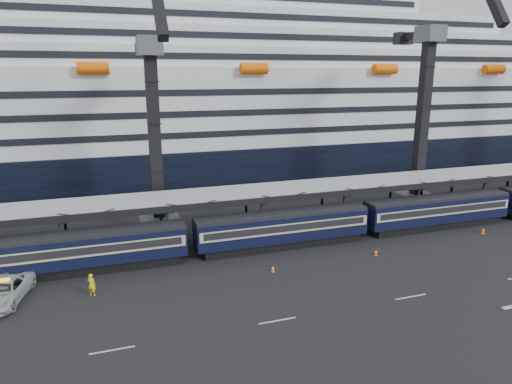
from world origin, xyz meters
TOP-DOWN VIEW (x-y plane):
  - ground at (0.00, 0.00)m, footprint 260.00×260.00m
  - train at (-4.65, 10.00)m, footprint 133.05×3.00m
  - canopy at (0.00, 14.00)m, footprint 130.00×6.25m
  - cruise_ship at (-1.08, 45.99)m, footprint 214.09×28.84m
  - crane_dark_near at (-20.00, 18.59)m, footprint 4.50×17.75m
  - crane_dark_mid at (15.00, 17.59)m, footprint 4.50×18.24m
  - pickup_truck at (-34.15, 5.90)m, footprint 4.43×7.10m
  - worker at (-27.36, 4.75)m, footprint 0.86×0.79m
  - traffic_cone_c at (-11.25, 4.33)m, footprint 0.34×0.34m
  - traffic_cone_d at (0.24, 4.74)m, footprint 0.35×0.35m
  - traffic_cone_f at (15.75, 6.43)m, footprint 0.40×0.40m

SIDE VIEW (x-z plane):
  - ground at x=0.00m, z-range 0.00..0.00m
  - traffic_cone_c at x=-11.25m, z-range 0.00..0.68m
  - traffic_cone_d at x=0.24m, z-range 0.00..0.70m
  - traffic_cone_f at x=15.75m, z-range -0.01..0.80m
  - pickup_truck at x=-34.15m, z-range 0.00..1.83m
  - worker at x=-27.36m, z-range 0.00..1.98m
  - train at x=-4.65m, z-range 0.18..4.23m
  - canopy at x=0.00m, z-range 2.49..8.01m
  - crane_dark_near at x=-20.00m, z-range -5.61..29.47m
  - cruise_ship at x=-1.08m, z-range -4.66..29.34m
  - crane_dark_mid at x=15.00m, z-range -6.46..33.18m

